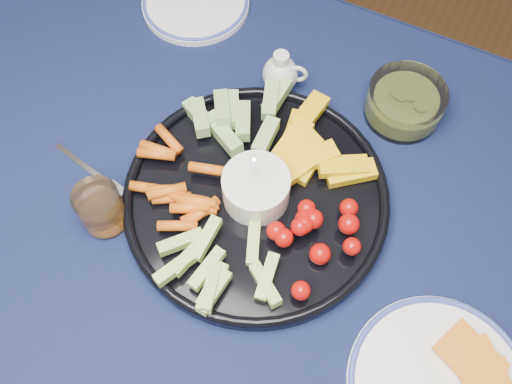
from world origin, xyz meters
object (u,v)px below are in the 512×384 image
at_px(creamer_pitcher, 281,74).
at_px(pickle_bowl, 404,104).
at_px(side_plate_extra, 196,3).
at_px(crudite_platter, 255,193).
at_px(juice_tumbler, 102,210).
at_px(dining_table, 197,249).

distance_m(creamer_pitcher, pickle_bowl, 0.21).
bearing_deg(pickle_bowl, side_plate_extra, 172.31).
relative_size(crudite_platter, pickle_bowl, 3.18).
distance_m(creamer_pitcher, juice_tumbler, 0.36).
bearing_deg(dining_table, juice_tumbler, -159.10).
height_order(dining_table, juice_tumbler, juice_tumbler).
relative_size(juice_tumbler, side_plate_extra, 0.40).
distance_m(crudite_platter, pickle_bowl, 0.29).
height_order(pickle_bowl, juice_tumbler, juice_tumbler).
distance_m(crudite_platter, creamer_pitcher, 0.22).
height_order(dining_table, side_plate_extra, side_plate_extra).
bearing_deg(creamer_pitcher, pickle_bowl, 11.93).
bearing_deg(crudite_platter, pickle_bowl, 60.64).
xyz_separation_m(pickle_bowl, juice_tumbler, (-0.33, -0.38, 0.01)).
distance_m(dining_table, creamer_pitcher, 0.32).
bearing_deg(dining_table, pickle_bowl, 58.50).
xyz_separation_m(creamer_pitcher, side_plate_extra, (-0.22, 0.10, -0.03)).
bearing_deg(crudite_platter, dining_table, -127.44).
bearing_deg(side_plate_extra, dining_table, -61.24).
bearing_deg(creamer_pitcher, crudite_platter, -74.27).
bearing_deg(juice_tumbler, creamer_pitcher, 69.89).
xyz_separation_m(crudite_platter, pickle_bowl, (0.14, 0.25, 0.00)).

